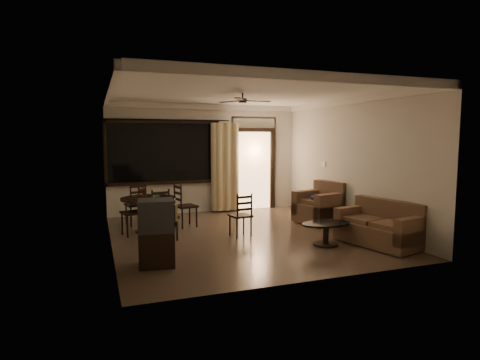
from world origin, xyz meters
name	(u,v)px	position (x,y,z in m)	size (l,w,h in m)	color
ground	(242,235)	(0.00, 0.00, 0.00)	(5.50, 5.50, 0.00)	#7F6651
room_shell	(240,142)	(0.59, 1.77, 1.83)	(5.50, 6.70, 5.50)	beige
dining_table	(149,205)	(-1.71, 0.96, 0.56)	(1.13, 1.13, 0.93)	black
dining_chair_west	(134,221)	(-2.04, 0.77, 0.28)	(0.51, 0.51, 0.95)	black
dining_chair_east	(186,214)	(-0.90, 1.16, 0.28)	(0.51, 0.51, 0.95)	black
dining_chair_south	(165,224)	(-1.52, 0.13, 0.31)	(0.51, 0.55, 0.95)	black
dining_chair_north	(136,212)	(-1.90, 1.73, 0.28)	(0.51, 0.51, 0.95)	black
tv_cabinet	(156,233)	(-1.89, -1.35, 0.51)	(0.59, 0.54, 1.01)	black
sofa	(381,228)	(2.11, -1.54, 0.31)	(1.10, 1.61, 0.79)	#4E2F24
armchair	(321,206)	(2.11, 0.49, 0.38)	(1.11, 1.11, 0.92)	#4E2F24
coffee_table	(326,230)	(1.16, -1.22, 0.27)	(0.93, 0.56, 0.41)	black
side_chair	(241,223)	(-0.07, -0.08, 0.26)	(0.43, 0.43, 0.87)	black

